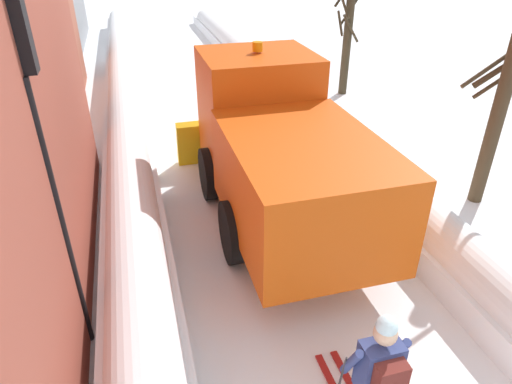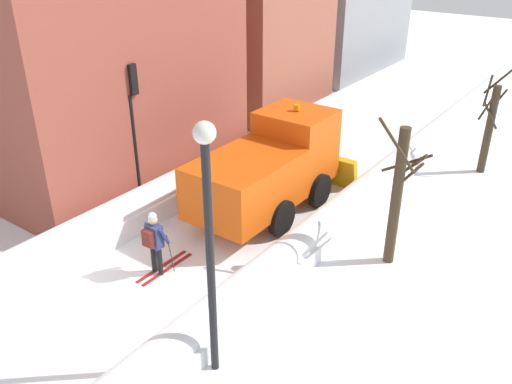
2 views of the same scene
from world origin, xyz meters
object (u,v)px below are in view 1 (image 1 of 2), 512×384
plow_truck (277,148)px  bare_tree_near (500,107)px  traffic_light_pole (35,119)px  skier (377,375)px  bare_tree_mid (347,42)px

plow_truck → bare_tree_near: size_ratio=1.46×
plow_truck → traffic_light_pole: size_ratio=1.30×
skier → traffic_light_pole: bearing=142.1°
plow_truck → bare_tree_near: (4.27, -0.52, 0.57)m
traffic_light_pole → bare_tree_near: bearing=12.5°
plow_truck → skier: size_ratio=3.31×
traffic_light_pole → bare_tree_mid: (8.11, 9.16, -1.46)m
skier → traffic_light_pole: 4.49m
bare_tree_near → skier: bearing=-138.6°
bare_tree_mid → plow_truck: bearing=-123.8°
plow_truck → bare_tree_mid: (4.62, 6.91, 0.28)m
skier → bare_tree_near: 6.32m
traffic_light_pole → bare_tree_near: size_ratio=1.12×
skier → bare_tree_mid: bearing=66.5°
plow_truck → skier: 4.69m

